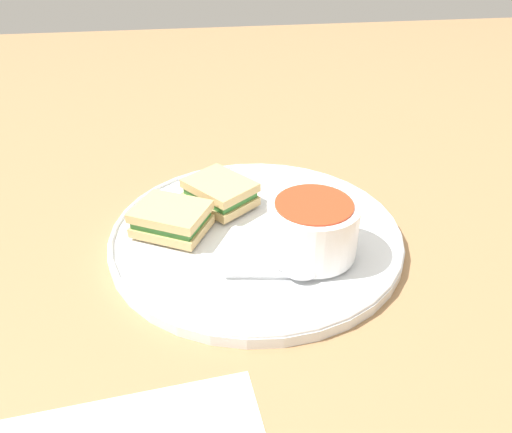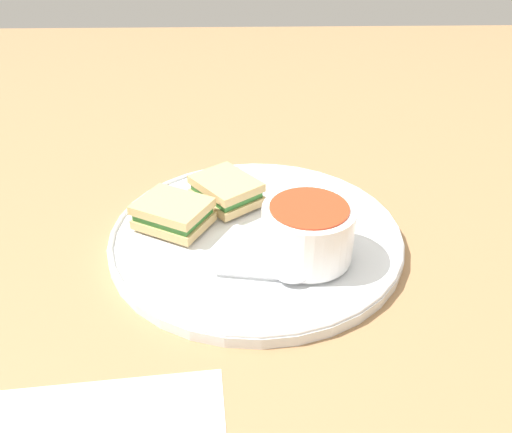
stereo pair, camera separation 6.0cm
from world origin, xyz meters
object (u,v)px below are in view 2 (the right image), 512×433
Objects in this scene: sandwich_half_far at (173,213)px; spoon at (285,276)px; sandwich_half_near at (226,190)px; soup_bowl at (308,231)px.

spoon is at bearing -129.98° from sandwich_half_far.
spoon is 0.96× the size of sandwich_half_near.
sandwich_half_near is 1.02× the size of sandwich_half_far.
spoon is (-0.04, 0.03, -0.03)m from soup_bowl.
sandwich_half_far is (0.11, 0.13, 0.01)m from spoon.
sandwich_half_far is at bearing 149.20° from spoon.
sandwich_half_near and sandwich_half_far have the same top height.
spoon is 0.18m from sandwich_half_near.
soup_bowl is at bearing -113.06° from sandwich_half_far.
sandwich_half_near is at bearing 37.39° from soup_bowl.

